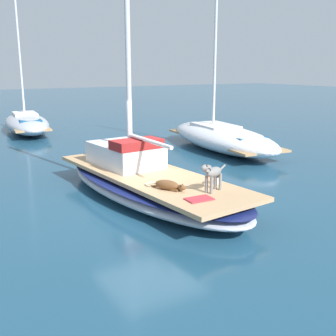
{
  "coord_description": "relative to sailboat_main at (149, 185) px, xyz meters",
  "views": [
    {
      "loc": [
        -4.91,
        -9.18,
        3.36
      ],
      "look_at": [
        0.0,
        -1.0,
        1.01
      ],
      "focal_mm": 43.77,
      "sensor_mm": 36.0,
      "label": 1
    }
  ],
  "objects": [
    {
      "name": "ground_plane",
      "position": [
        0.0,
        0.0,
        -0.34
      ],
      "size": [
        120.0,
        120.0,
        0.0
      ],
      "primitive_type": "plane",
      "color": "navy"
    },
    {
      "name": "cabin_house",
      "position": [
        -0.11,
        1.11,
        0.67
      ],
      "size": [
        1.6,
        2.34,
        0.84
      ],
      "color": "silver",
      "rests_on": "sailboat_main"
    },
    {
      "name": "sailboat_main",
      "position": [
        0.0,
        0.0,
        0.0
      ],
      "size": [
        3.18,
        7.44,
        0.66
      ],
      "color": "#B2B7C1",
      "rests_on": "ground"
    },
    {
      "name": "deck_towel",
      "position": [
        -0.14,
        -2.51,
        0.34
      ],
      "size": [
        0.58,
        0.39,
        0.03
      ],
      "primitive_type": "cube",
      "rotation": [
        0.0,
        0.0,
        -0.05
      ],
      "color": "#C6333D",
      "rests_on": "sailboat_main"
    },
    {
      "name": "moored_boat_starboard_side",
      "position": [
        5.68,
        4.12,
        0.21
      ],
      "size": [
        3.34,
        7.39,
        7.65
      ],
      "color": "white",
      "rests_on": "ground"
    },
    {
      "name": "coiled_rope",
      "position": [
        -0.47,
        -1.04,
        0.35
      ],
      "size": [
        0.32,
        0.32,
        0.04
      ],
      "primitive_type": "torus",
      "color": "beige",
      "rests_on": "sailboat_main"
    },
    {
      "name": "moored_boat_far_astern",
      "position": [
        -0.22,
        13.17,
        0.19
      ],
      "size": [
        2.69,
        6.56,
        7.13
      ],
      "color": "#B2B7C1",
      "rests_on": "ground"
    },
    {
      "name": "mast_main",
      "position": [
        -0.08,
        0.74,
        3.27
      ],
      "size": [
        0.14,
        2.27,
        6.59
      ],
      "color": "silver",
      "rests_on": "sailboat_main"
    },
    {
      "name": "dog_grey",
      "position": [
        0.44,
        -2.19,
        0.75
      ],
      "size": [
        0.91,
        0.41,
        0.7
      ],
      "color": "gray",
      "rests_on": "sailboat_main"
    },
    {
      "name": "dog_brown",
      "position": [
        -0.32,
        -1.56,
        0.43
      ],
      "size": [
        0.56,
        0.86,
        0.22
      ],
      "color": "brown",
      "rests_on": "sailboat_main"
    },
    {
      "name": "deck_winch",
      "position": [
        0.88,
        -1.75,
        0.42
      ],
      "size": [
        0.16,
        0.16,
        0.21
      ],
      "color": "#B7B7BC",
      "rests_on": "sailboat_main"
    }
  ]
}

